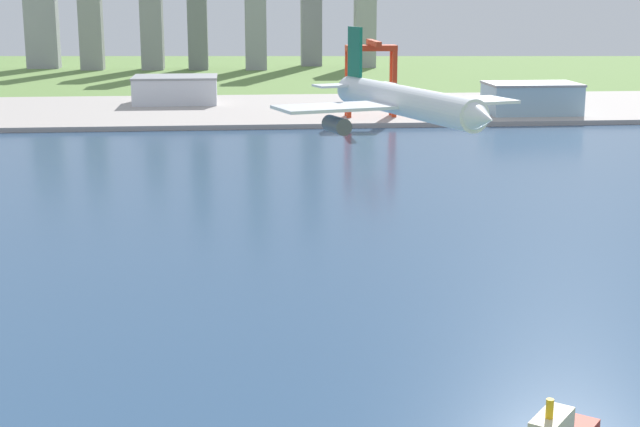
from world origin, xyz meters
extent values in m
plane|color=olive|center=(0.00, 300.00, 0.00)|extent=(2400.00, 2400.00, 0.00)
cube|color=#2D4C70|center=(0.00, 240.00, 0.07)|extent=(840.00, 360.00, 0.15)
cube|color=#A9A19A|center=(0.00, 490.00, 1.25)|extent=(840.00, 140.00, 2.50)
cylinder|color=silver|center=(15.48, 118.20, 46.13)|extent=(16.70, 41.35, 4.74)
cone|color=silver|center=(22.11, 96.40, 46.13)|extent=(5.82, 6.30, 4.50)
cube|color=silver|center=(14.87, 120.20, 45.41)|extent=(40.84, 20.41, 0.50)
cube|color=#0C5947|center=(10.00, 136.19, 51.34)|extent=(1.94, 4.94, 11.37)
cube|color=silver|center=(10.00, 136.19, 47.07)|extent=(15.08, 8.58, 0.36)
cylinder|color=#4C4F54|center=(25.92, 122.25, 42.81)|extent=(4.20, 6.36, 2.61)
cylinder|color=#4C4F54|center=(4.55, 115.75, 42.81)|extent=(4.20, 6.36, 2.61)
cylinder|color=yellow|center=(28.20, 80.96, 10.64)|extent=(1.01, 1.01, 2.59)
cube|color=red|center=(47.89, 442.14, 18.95)|extent=(2.20, 2.20, 32.90)
cube|color=red|center=(70.77, 442.14, 18.95)|extent=(2.20, 2.20, 32.90)
cube|color=red|center=(47.89, 450.14, 18.95)|extent=(2.20, 2.20, 32.90)
cube|color=red|center=(70.77, 450.14, 18.95)|extent=(2.20, 2.20, 32.90)
cube|color=red|center=(59.33, 446.14, 36.80)|extent=(25.28, 10.00, 2.80)
cube|color=red|center=(59.33, 437.62, 39.60)|extent=(2.60, 34.08, 2.60)
cube|color=silver|center=(-42.02, 517.45, 9.56)|extent=(46.49, 34.64, 14.12)
cube|color=gray|center=(-42.02, 517.45, 17.22)|extent=(47.42, 35.33, 1.20)
cube|color=#99BCD1|center=(144.36, 450.99, 9.82)|extent=(46.02, 30.82, 14.64)
cube|color=gray|center=(144.36, 450.99, 17.74)|extent=(46.94, 31.44, 1.20)
cube|color=#9E9CA8|center=(-172.81, 830.73, 58.31)|extent=(27.26, 17.14, 116.62)
cube|color=gray|center=(-127.77, 808.86, 55.36)|extent=(18.96, 17.09, 110.72)
cube|color=gray|center=(-76.39, 808.99, 53.26)|extent=(18.20, 26.37, 106.52)
cube|color=#9C9D9E|center=(109.34, 818.19, 51.89)|extent=(17.04, 24.81, 103.78)
camera|label=1|loc=(-11.86, -28.33, 62.24)|focal=53.23mm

